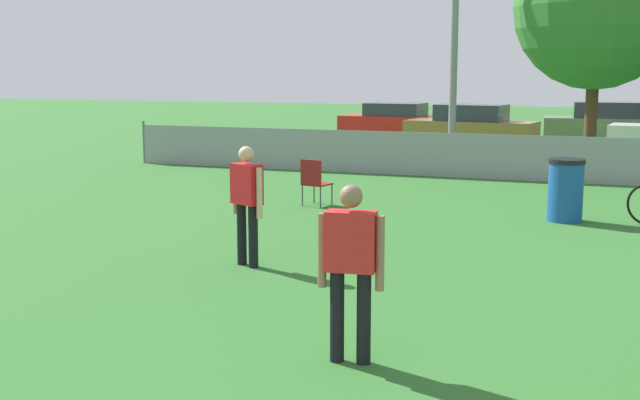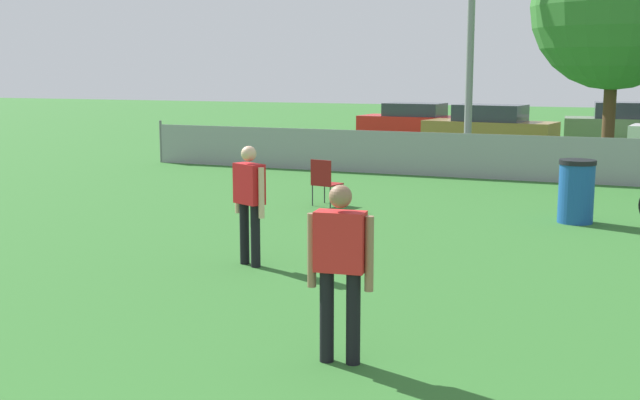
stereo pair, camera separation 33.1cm
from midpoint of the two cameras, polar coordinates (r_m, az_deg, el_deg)
fence_backline at (r=19.81m, az=17.38°, el=2.75°), size 22.49×0.07×1.21m
tree_near_pole at (r=22.25m, az=20.67°, el=12.74°), size 4.23×4.23×6.35m
player_defender_red at (r=10.79m, az=-4.17°, el=0.25°), size 0.56×0.39×1.63m
player_thrower_red at (r=7.15m, az=2.78°, el=-4.33°), size 0.60×0.27×1.63m
folding_chair_sideline at (r=15.64m, az=0.94°, el=1.43°), size 0.56×0.56×0.92m
trash_bin at (r=14.65m, az=18.38°, el=0.60°), size 0.63×0.63×1.10m
parked_car_red at (r=31.84m, az=7.04°, el=5.60°), size 4.33×2.04×1.38m
parked_car_tan at (r=28.22m, az=12.31°, el=5.06°), size 4.57×2.24×1.48m
parked_car_olive at (r=31.13m, az=21.24°, el=5.04°), size 4.44×2.20×1.51m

